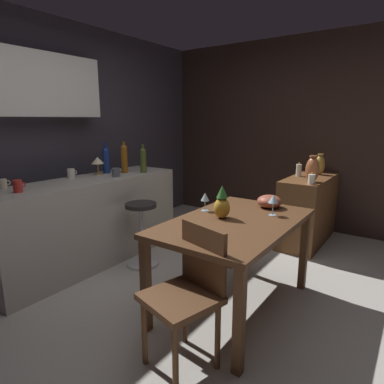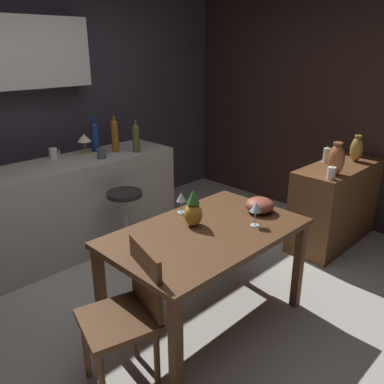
{
  "view_description": "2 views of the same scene",
  "coord_description": "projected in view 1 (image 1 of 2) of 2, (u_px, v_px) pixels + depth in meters",
  "views": [
    {
      "loc": [
        -2.09,
        -1.37,
        1.5
      ],
      "look_at": [
        0.33,
        0.33,
        0.85
      ],
      "focal_mm": 30.57,
      "sensor_mm": 36.0,
      "label": 1
    },
    {
      "loc": [
        -1.67,
        -1.88,
        1.91
      ],
      "look_at": [
        0.4,
        0.2,
        0.81
      ],
      "focal_mm": 36.8,
      "sensor_mm": 36.0,
      "label": 2
    }
  ],
  "objects": [
    {
      "name": "cup_white",
      "position": [
        71.0,
        173.0,
        3.42
      ],
      "size": [
        0.11,
        0.08,
        0.1
      ],
      "color": "white",
      "rests_on": "kitchen_counter"
    },
    {
      "name": "cup_red",
      "position": [
        18.0,
        186.0,
        2.76
      ],
      "size": [
        0.11,
        0.07,
        0.11
      ],
      "color": "red",
      "rests_on": "kitchen_counter"
    },
    {
      "name": "wine_glass_left",
      "position": [
        273.0,
        199.0,
        2.63
      ],
      "size": [
        0.08,
        0.08,
        0.17
      ],
      "color": "silver",
      "rests_on": "dining_table"
    },
    {
      "name": "wine_bottle_olive",
      "position": [
        143.0,
        159.0,
        3.77
      ],
      "size": [
        0.07,
        0.07,
        0.33
      ],
      "color": "#475623",
      "rests_on": "kitchen_counter"
    },
    {
      "name": "wall_kitchen_back",
      "position": [
        41.0,
        128.0,
        3.57
      ],
      "size": [
        5.2,
        0.33,
        2.6
      ],
      "color": "#38333D",
      "rests_on": "ground_plane"
    },
    {
      "name": "bar_stool",
      "position": [
        142.0,
        233.0,
        3.38
      ],
      "size": [
        0.34,
        0.34,
        0.67
      ],
      "color": "#262323",
      "rests_on": "ground_plane"
    },
    {
      "name": "wine_glass_right",
      "position": [
        205.0,
        197.0,
        2.76
      ],
      "size": [
        0.07,
        0.07,
        0.16
      ],
      "color": "silver",
      "rests_on": "dining_table"
    },
    {
      "name": "chair_near_window",
      "position": [
        189.0,
        290.0,
        1.98
      ],
      "size": [
        0.49,
        0.49,
        0.88
      ],
      "color": "#56351E",
      "rests_on": "ground_plane"
    },
    {
      "name": "wine_bottle_amber",
      "position": [
        124.0,
        158.0,
        3.74
      ],
      "size": [
        0.07,
        0.07,
        0.36
      ],
      "color": "#8C5114",
      "rests_on": "kitchen_counter"
    },
    {
      "name": "cup_cream",
      "position": [
        3.0,
        184.0,
        2.9
      ],
      "size": [
        0.11,
        0.07,
        0.09
      ],
      "color": "beige",
      "rests_on": "kitchen_counter"
    },
    {
      "name": "dining_table",
      "position": [
        235.0,
        231.0,
        2.55
      ],
      "size": [
        1.36,
        0.84,
        0.74
      ],
      "color": "#56351E",
      "rests_on": "ground_plane"
    },
    {
      "name": "wine_bottle_cobalt",
      "position": [
        106.0,
        159.0,
        3.73
      ],
      "size": [
        0.08,
        0.08,
        0.35
      ],
      "color": "navy",
      "rests_on": "kitchen_counter"
    },
    {
      "name": "pillar_candle_short",
      "position": [
        299.0,
        170.0,
        4.01
      ],
      "size": [
        0.07,
        0.07,
        0.17
      ],
      "color": "white",
      "rests_on": "sideboard_cabinet"
    },
    {
      "name": "vase_brass",
      "position": [
        320.0,
        165.0,
        4.11
      ],
      "size": [
        0.12,
        0.12,
        0.26
      ],
      "color": "#B78C38",
      "rests_on": "sideboard_cabinet"
    },
    {
      "name": "counter_lamp",
      "position": [
        98.0,
        162.0,
        3.62
      ],
      "size": [
        0.14,
        0.14,
        0.2
      ],
      "color": "#A58447",
      "rests_on": "kitchen_counter"
    },
    {
      "name": "wall_side_right",
      "position": [
        283.0,
        134.0,
        4.68
      ],
      "size": [
        0.1,
        4.4,
        2.6
      ],
      "primitive_type": "cube",
      "color": "#33231E",
      "rests_on": "ground_plane"
    },
    {
      "name": "ground_plane",
      "position": [
        202.0,
        301.0,
        2.76
      ],
      "size": [
        9.0,
        9.0,
        0.0
      ],
      "primitive_type": "plane",
      "color": "#B7B2A8"
    },
    {
      "name": "kitchen_counter",
      "position": [
        89.0,
        221.0,
        3.46
      ],
      "size": [
        2.1,
        0.6,
        0.9
      ],
      "primitive_type": "cube",
      "color": "#B2ADA3",
      "rests_on": "ground_plane"
    },
    {
      "name": "pineapple_centerpiece",
      "position": [
        222.0,
        204.0,
        2.57
      ],
      "size": [
        0.13,
        0.13,
        0.26
      ],
      "color": "gold",
      "rests_on": "dining_table"
    },
    {
      "name": "sideboard_cabinet",
      "position": [
        308.0,
        210.0,
        4.05
      ],
      "size": [
        1.1,
        0.44,
        0.82
      ],
      "primitive_type": "cube",
      "color": "brown",
      "rests_on": "ground_plane"
    },
    {
      "name": "pillar_candle_tall",
      "position": [
        312.0,
        179.0,
        3.5
      ],
      "size": [
        0.07,
        0.07,
        0.14
      ],
      "color": "white",
      "rests_on": "sideboard_cabinet"
    },
    {
      "name": "vase_copper",
      "position": [
        312.0,
        169.0,
        3.61
      ],
      "size": [
        0.15,
        0.15,
        0.3
      ],
      "color": "#B26038",
      "rests_on": "sideboard_cabinet"
    },
    {
      "name": "fruit_bowl",
      "position": [
        269.0,
        201.0,
        2.88
      ],
      "size": [
        0.21,
        0.21,
        0.11
      ],
      "primitive_type": "ellipsoid",
      "color": "#9E4C38",
      "rests_on": "dining_table"
    },
    {
      "name": "cup_slate",
      "position": [
        116.0,
        172.0,
        3.51
      ],
      "size": [
        0.11,
        0.08,
        0.09
      ],
      "color": "#515660",
      "rests_on": "kitchen_counter"
    }
  ]
}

